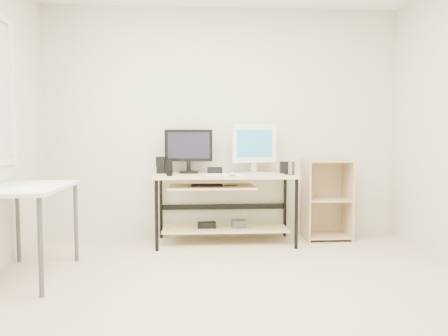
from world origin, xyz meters
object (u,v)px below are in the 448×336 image
object	(u,v)px
desk	(223,194)
audio_controller	(169,168)
shelf_unit	(326,199)
black_monitor	(189,148)
side_table	(27,196)
white_imac	(254,145)

from	to	relation	value
desk	audio_controller	size ratio (longest dim) A/B	10.17
shelf_unit	black_monitor	bearing A→B (deg)	-179.69
desk	audio_controller	xyz separation A→B (m)	(-0.57, -0.03, 0.29)
desk	black_monitor	world-z (taller)	black_monitor
side_table	black_monitor	bearing A→B (deg)	43.28
side_table	shelf_unit	size ratio (longest dim) A/B	1.11
black_monitor	audio_controller	bearing A→B (deg)	-132.38
shelf_unit	white_imac	world-z (taller)	white_imac
black_monitor	white_imac	bearing A→B (deg)	5.91
black_monitor	shelf_unit	bearing A→B (deg)	6.04
shelf_unit	white_imac	bearing A→B (deg)	-179.57
white_imac	audio_controller	xyz separation A→B (m)	(-0.93, -0.18, -0.24)
audio_controller	side_table	bearing A→B (deg)	-140.18
desk	white_imac	xyz separation A→B (m)	(0.36, 0.15, 0.52)
shelf_unit	black_monitor	xyz separation A→B (m)	(-1.54, -0.01, 0.57)
white_imac	black_monitor	bearing A→B (deg)	170.61
shelf_unit	black_monitor	world-z (taller)	black_monitor
white_imac	desk	bearing A→B (deg)	-166.25
black_monitor	desk	bearing A→B (deg)	-16.81
black_monitor	white_imac	distance (m)	0.73
audio_controller	white_imac	bearing A→B (deg)	7.55
desk	audio_controller	bearing A→B (deg)	-176.94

